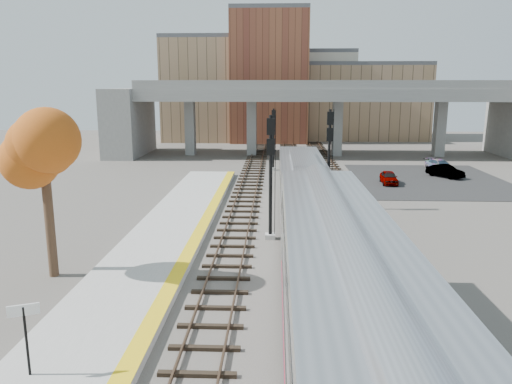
% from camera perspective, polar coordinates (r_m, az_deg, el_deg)
% --- Properties ---
extents(ground, '(160.00, 160.00, 0.00)m').
position_cam_1_polar(ground, '(21.61, 4.31, -12.31)').
color(ground, '#47423D').
rests_on(ground, ground).
extents(platform, '(4.50, 60.00, 0.35)m').
position_cam_1_polar(platform, '(22.48, -14.87, -11.22)').
color(platform, '#9E9E99').
rests_on(platform, ground).
extents(yellow_strip, '(0.70, 60.00, 0.01)m').
position_cam_1_polar(yellow_strip, '(21.94, -10.06, -11.08)').
color(yellow_strip, yellow).
rests_on(yellow_strip, platform).
extents(tracks, '(10.70, 95.00, 0.25)m').
position_cam_1_polar(tracks, '(33.41, 5.22, -3.30)').
color(tracks, black).
rests_on(tracks, ground).
extents(overpass, '(54.00, 12.00, 9.50)m').
position_cam_1_polar(overpass, '(65.00, 7.48, 9.26)').
color(overpass, slate).
rests_on(overpass, ground).
extents(buildings_far, '(43.00, 21.00, 20.60)m').
position_cam_1_polar(buildings_far, '(86.27, 3.78, 11.39)').
color(buildings_far, '#987758').
rests_on(buildings_far, ground).
extents(parking_lot, '(14.00, 18.00, 0.04)m').
position_cam_1_polar(parking_lot, '(50.70, 19.27, 1.31)').
color(parking_lot, black).
rests_on(parking_lot, ground).
extents(locomotive, '(3.02, 19.05, 4.10)m').
position_cam_1_polar(locomotive, '(32.53, 5.44, 0.27)').
color(locomotive, '#A8AAB2').
rests_on(locomotive, ground).
extents(signal_mast_near, '(0.60, 0.64, 7.28)m').
position_cam_1_polar(signal_mast_near, '(28.78, 1.67, 1.55)').
color(signal_mast_near, '#9E9E99').
rests_on(signal_mast_near, ground).
extents(signal_mast_mid, '(0.60, 0.64, 7.27)m').
position_cam_1_polar(signal_mast_mid, '(36.23, 8.33, 3.61)').
color(signal_mast_mid, '#9E9E99').
rests_on(signal_mast_mid, ground).
extents(signal_mast_far, '(0.60, 0.64, 6.53)m').
position_cam_1_polar(signal_mast_far, '(53.07, 2.00, 5.85)').
color(signal_mast_far, '#9E9E99').
rests_on(signal_mast_far, ground).
extents(station_sign, '(0.85, 0.38, 2.27)m').
position_cam_1_polar(station_sign, '(16.73, -24.91, -13.62)').
color(station_sign, black).
rests_on(station_sign, platform).
extents(tree, '(3.60, 3.60, 8.19)m').
position_cam_1_polar(tree, '(24.65, -23.16, 4.51)').
color(tree, '#382619').
rests_on(tree, ground).
extents(car_a, '(1.58, 3.51, 1.17)m').
position_cam_1_polar(car_a, '(47.39, 14.94, 1.61)').
color(car_a, '#99999E').
rests_on(car_a, parking_lot).
extents(car_b, '(3.21, 3.86, 1.24)m').
position_cam_1_polar(car_b, '(52.42, 20.82, 2.25)').
color(car_b, '#99999E').
rests_on(car_b, parking_lot).
extents(car_c, '(2.85, 4.32, 1.16)m').
position_cam_1_polar(car_c, '(56.44, 20.29, 2.90)').
color(car_c, '#99999E').
rests_on(car_c, parking_lot).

